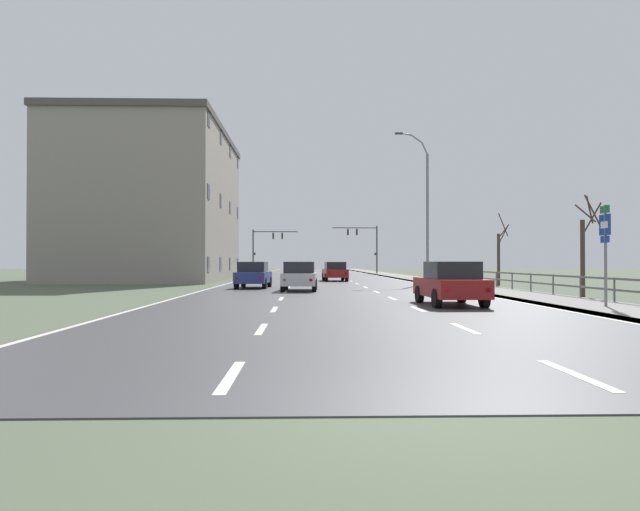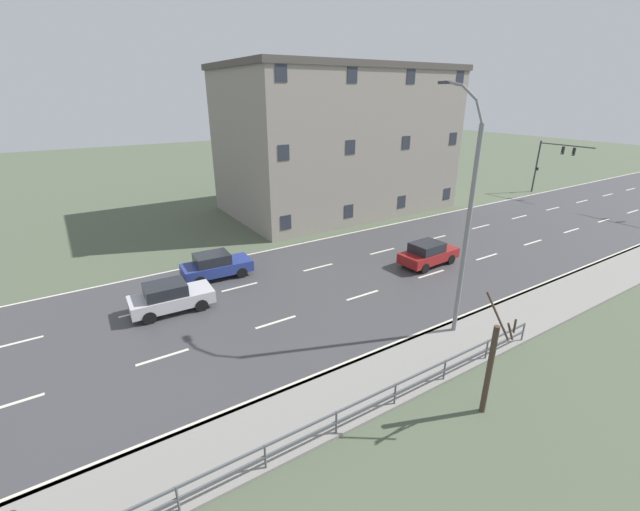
# 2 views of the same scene
# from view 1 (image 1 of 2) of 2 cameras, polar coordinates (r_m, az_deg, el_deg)

# --- Properties ---
(ground_plane) EXTENTS (160.00, 160.00, 0.12)m
(ground_plane) POSITION_cam_1_polar(r_m,az_deg,el_deg) (53.73, -0.08, -2.38)
(ground_plane) COLOR #4C5642
(road_asphalt_strip) EXTENTS (14.00, 120.00, 0.03)m
(road_asphalt_strip) POSITION_cam_1_polar(r_m,az_deg,el_deg) (65.72, -0.34, -2.01)
(road_asphalt_strip) COLOR #3D3D3F
(road_asphalt_strip) RESTS_ON ground
(sidewalk_right) EXTENTS (3.00, 120.00, 0.12)m
(sidewalk_right) POSITION_cam_1_polar(r_m,az_deg,el_deg) (66.43, 6.95, -1.95)
(sidewalk_right) COLOR gray
(sidewalk_right) RESTS_ON ground
(guardrail) EXTENTS (0.07, 30.65, 1.00)m
(guardrail) POSITION_cam_1_polar(r_m,az_deg,el_deg) (30.19, 20.26, -2.23)
(guardrail) COLOR #515459
(guardrail) RESTS_ON ground
(street_lamp_midground) EXTENTS (2.48, 0.24, 11.05)m
(street_lamp_midground) POSITION_cam_1_polar(r_m,az_deg,el_deg) (42.51, 10.46, 4.55)
(street_lamp_midground) COLOR slate
(street_lamp_midground) RESTS_ON ground
(highway_sign) EXTENTS (0.09, 0.68, 3.41)m
(highway_sign) POSITION_cam_1_polar(r_m,az_deg,el_deg) (20.70, 26.55, 1.17)
(highway_sign) COLOR slate
(highway_sign) RESTS_ON ground
(traffic_signal_right) EXTENTS (5.82, 0.36, 6.21)m
(traffic_signal_right) POSITION_cam_1_polar(r_m,az_deg,el_deg) (73.60, 4.57, 1.48)
(traffic_signal_right) COLOR #38383A
(traffic_signal_right) RESTS_ON ground
(traffic_signal_left) EXTENTS (5.75, 0.36, 5.66)m
(traffic_signal_left) POSITION_cam_1_polar(r_m,az_deg,el_deg) (72.67, -5.52, 1.23)
(traffic_signal_left) COLOR #38383A
(traffic_signal_left) RESTS_ON ground
(car_far_left) EXTENTS (1.93, 4.15, 1.57)m
(car_far_left) POSITION_cam_1_polar(r_m,az_deg,el_deg) (20.91, 12.86, -2.69)
(car_far_left) COLOR maroon
(car_far_left) RESTS_ON ground
(car_distant) EXTENTS (1.95, 4.16, 1.57)m
(car_distant) POSITION_cam_1_polar(r_m,az_deg,el_deg) (30.68, -2.05, -2.06)
(car_distant) COLOR #B7B7BC
(car_distant) RESTS_ON ground
(car_far_right) EXTENTS (2.00, 4.18, 1.57)m
(car_far_right) POSITION_cam_1_polar(r_m,az_deg,el_deg) (34.19, -6.64, -1.91)
(car_far_right) COLOR navy
(car_far_right) RESTS_ON ground
(car_near_left) EXTENTS (2.02, 4.19, 1.57)m
(car_near_left) POSITION_cam_1_polar(r_m,az_deg,el_deg) (46.47, 1.49, -1.59)
(car_near_left) COLOR maroon
(car_near_left) RESTS_ON ground
(brick_building) EXTENTS (12.47, 20.44, 12.84)m
(brick_building) POSITION_cam_1_polar(r_m,az_deg,el_deg) (51.63, -16.16, 4.78)
(brick_building) COLOR gray
(brick_building) RESTS_ON ground
(bare_tree_near) EXTENTS (1.20, 1.41, 4.49)m
(bare_tree_near) POSITION_cam_1_polar(r_m,az_deg,el_deg) (27.96, 24.81, 0.43)
(bare_tree_near) COLOR #423328
(bare_tree_near) RESTS_ON ground
(bare_tree_mid) EXTENTS (0.91, 1.34, 4.82)m
(bare_tree_mid) POSITION_cam_1_polar(r_m,az_deg,el_deg) (40.34, 17.42, 0.00)
(bare_tree_mid) COLOR #423328
(bare_tree_mid) RESTS_ON ground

